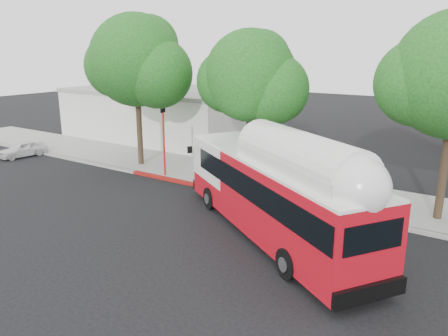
# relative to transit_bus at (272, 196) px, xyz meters

# --- Properties ---
(ground) EXTENTS (120.00, 120.00, 0.00)m
(ground) POSITION_rel_transit_bus_xyz_m (-3.53, -0.18, -1.77)
(ground) COLOR black
(ground) RESTS_ON ground
(sidewalk) EXTENTS (60.00, 5.00, 0.15)m
(sidewalk) POSITION_rel_transit_bus_xyz_m (-3.53, 6.32, -1.69)
(sidewalk) COLOR gray
(sidewalk) RESTS_ON ground
(curb_strip) EXTENTS (60.00, 0.30, 0.15)m
(curb_strip) POSITION_rel_transit_bus_xyz_m (-3.53, 3.72, -1.69)
(curb_strip) COLOR gray
(curb_strip) RESTS_ON ground
(red_curb_segment) EXTENTS (10.00, 0.32, 0.16)m
(red_curb_segment) POSITION_rel_transit_bus_xyz_m (-6.53, 3.72, -1.69)
(red_curb_segment) COLOR maroon
(red_curb_segment) RESTS_ON ground
(street_tree_left) EXTENTS (6.67, 5.80, 9.74)m
(street_tree_left) POSITION_rel_transit_bus_xyz_m (-12.05, 5.38, 4.84)
(street_tree_left) COLOR #2D2116
(street_tree_left) RESTS_ON ground
(street_tree_mid) EXTENTS (5.75, 5.00, 8.62)m
(street_tree_mid) POSITION_rel_transit_bus_xyz_m (-4.12, 5.88, 4.14)
(street_tree_mid) COLOR #2D2116
(street_tree_mid) RESTS_ON ground
(low_commercial_bldg) EXTENTS (16.20, 10.20, 4.25)m
(low_commercial_bldg) POSITION_rel_transit_bus_xyz_m (-17.53, 13.82, 0.38)
(low_commercial_bldg) COLOR silver
(low_commercial_bldg) RESTS_ON ground
(transit_bus) EXTENTS (11.87, 8.90, 3.78)m
(transit_bus) POSITION_rel_transit_bus_xyz_m (0.00, 0.00, 0.00)
(transit_bus) COLOR red
(transit_bus) RESTS_ON ground
(parked_car) EXTENTS (3.49, 1.82, 1.13)m
(parked_car) POSITION_rel_transit_bus_xyz_m (-21.42, 2.47, -1.20)
(parked_car) COLOR silver
(parked_car) RESTS_ON ground
(signal_pole) EXTENTS (0.12, 0.40, 4.18)m
(signal_pole) POSITION_rel_transit_bus_xyz_m (-9.33, 4.07, 0.38)
(signal_pole) COLOR red
(signal_pole) RESTS_ON ground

